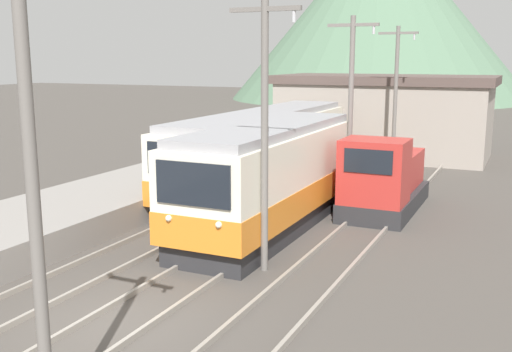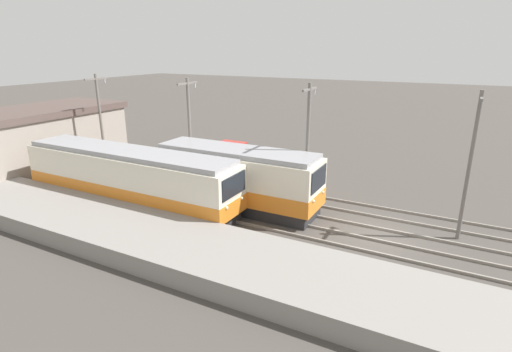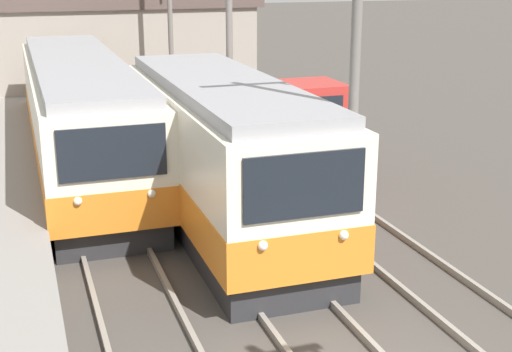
{
  "view_description": "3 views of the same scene",
  "coord_description": "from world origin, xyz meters",
  "px_view_note": "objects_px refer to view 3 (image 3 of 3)",
  "views": [
    {
      "loc": [
        8.17,
        -9.92,
        5.81
      ],
      "look_at": [
        -0.36,
        8.49,
        1.81
      ],
      "focal_mm": 42.0,
      "sensor_mm": 36.0,
      "label": 1
    },
    {
      "loc": [
        -19.19,
        -3.06,
        9.22
      ],
      "look_at": [
        1.43,
        7.75,
        1.7
      ],
      "focal_mm": 28.0,
      "sensor_mm": 36.0,
      "label": 2
    },
    {
      "loc": [
        -4.35,
        -7.47,
        6.27
      ],
      "look_at": [
        0.63,
        7.22,
        1.57
      ],
      "focal_mm": 50.0,
      "sensor_mm": 36.0,
      "label": 3
    }
  ],
  "objects_px": {
    "commuter_train_center": "(224,160)",
    "catenary_mast_mid": "(355,85)",
    "commuter_train_left": "(81,121)",
    "shunting_locomotive": "(280,133)",
    "catenary_mast_far": "(230,41)",
    "catenary_mast_distant": "(170,20)"
  },
  "relations": [
    {
      "from": "commuter_train_center",
      "to": "catenary_mast_far",
      "type": "xyz_separation_m",
      "value": [
        1.51,
        4.43,
        2.33
      ]
    },
    {
      "from": "catenary_mast_mid",
      "to": "catenary_mast_far",
      "type": "relative_size",
      "value": 1.0
    },
    {
      "from": "commuter_train_left",
      "to": "catenary_mast_mid",
      "type": "distance_m",
      "value": 10.8
    },
    {
      "from": "commuter_train_left",
      "to": "catenary_mast_mid",
      "type": "height_order",
      "value": "catenary_mast_mid"
    },
    {
      "from": "catenary_mast_mid",
      "to": "catenary_mast_distant",
      "type": "relative_size",
      "value": 1.0
    },
    {
      "from": "commuter_train_left",
      "to": "commuter_train_center",
      "type": "relative_size",
      "value": 1.44
    },
    {
      "from": "shunting_locomotive",
      "to": "catenary_mast_far",
      "type": "relative_size",
      "value": 0.79
    },
    {
      "from": "catenary_mast_mid",
      "to": "catenary_mast_distant",
      "type": "distance_m",
      "value": 16.44
    },
    {
      "from": "shunting_locomotive",
      "to": "catenary_mast_mid",
      "type": "relative_size",
      "value": 0.79
    },
    {
      "from": "commuter_train_left",
      "to": "shunting_locomotive",
      "type": "bearing_deg",
      "value": -16.4
    },
    {
      "from": "commuter_train_left",
      "to": "catenary_mast_distant",
      "type": "distance_m",
      "value": 8.42
    },
    {
      "from": "catenary_mast_distant",
      "to": "catenary_mast_far",
      "type": "bearing_deg",
      "value": -90.0
    },
    {
      "from": "commuter_train_left",
      "to": "catenary_mast_distant",
      "type": "bearing_deg",
      "value": 57.77
    },
    {
      "from": "commuter_train_left",
      "to": "catenary_mast_distant",
      "type": "xyz_separation_m",
      "value": [
        4.31,
        6.83,
        2.38
      ]
    },
    {
      "from": "commuter_train_left",
      "to": "catenary_mast_distant",
      "type": "height_order",
      "value": "catenary_mast_distant"
    },
    {
      "from": "catenary_mast_mid",
      "to": "catenary_mast_distant",
      "type": "bearing_deg",
      "value": 90.0
    },
    {
      "from": "catenary_mast_far",
      "to": "commuter_train_left",
      "type": "bearing_deg",
      "value": 162.13
    },
    {
      "from": "commuter_train_left",
      "to": "catenary_mast_far",
      "type": "height_order",
      "value": "catenary_mast_far"
    },
    {
      "from": "commuter_train_center",
      "to": "shunting_locomotive",
      "type": "bearing_deg",
      "value": 53.91
    },
    {
      "from": "commuter_train_center",
      "to": "catenary_mast_mid",
      "type": "height_order",
      "value": "catenary_mast_mid"
    },
    {
      "from": "shunting_locomotive",
      "to": "catenary_mast_mid",
      "type": "xyz_separation_m",
      "value": [
        -1.49,
        -7.9,
        2.82
      ]
    },
    {
      "from": "commuter_train_center",
      "to": "catenary_mast_mid",
      "type": "xyz_separation_m",
      "value": [
        1.51,
        -3.79,
        2.33
      ]
    }
  ]
}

